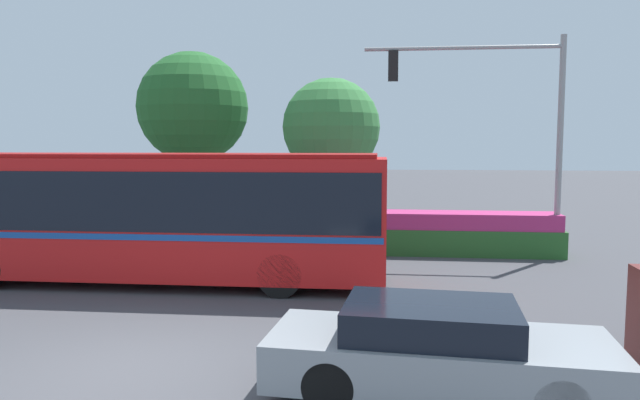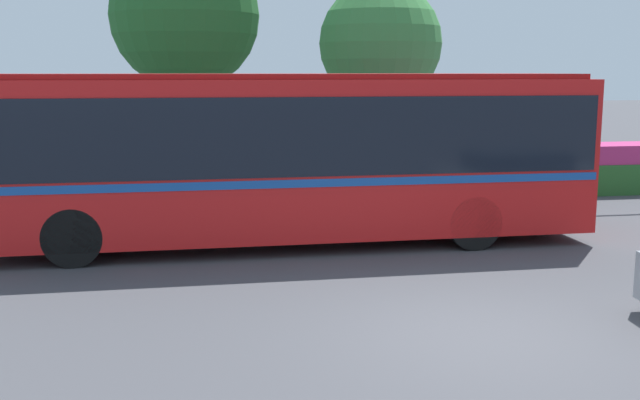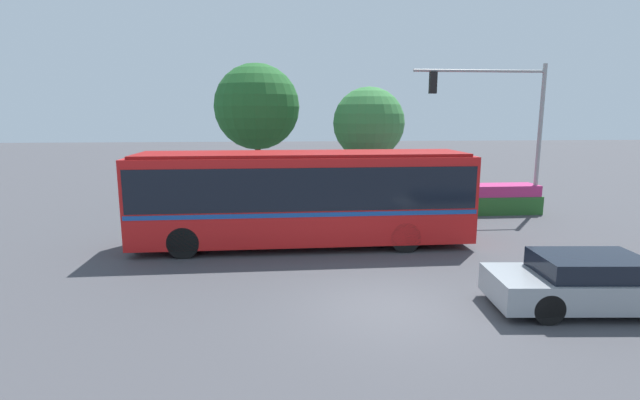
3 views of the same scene
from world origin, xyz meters
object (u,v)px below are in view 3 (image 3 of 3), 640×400
Objects in this scene: city_bus at (303,193)px; traffic_light_pole at (508,115)px; street_tree_centre at (369,123)px; street_tree_left at (257,107)px; sedan_foreground at (592,283)px.

city_bus is 1.71× the size of traffic_light_pole.
city_bus is at bearing -116.12° from street_tree_centre.
street_tree_centre is (-5.56, 3.04, -0.40)m from traffic_light_pole.
street_tree_left is at bearing -20.52° from traffic_light_pole.
sedan_foreground is at bearing 136.22° from city_bus.
traffic_light_pole reaches higher than sedan_foreground.
traffic_light_pole is at bearing -155.06° from city_bus.
traffic_light_pole is (2.89, 10.30, 3.78)m from sedan_foreground.
street_tree_left is (-11.03, 4.13, 0.40)m from traffic_light_pole.
traffic_light_pole is (9.18, 4.35, 2.59)m from city_bus.
traffic_light_pole is at bearing -20.52° from street_tree_left.
city_bus is 8.74m from sedan_foreground.
street_tree_centre is at bearing -116.52° from city_bus.
street_tree_centre reaches higher than sedan_foreground.
street_tree_centre is (3.62, 7.39, 2.19)m from city_bus.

